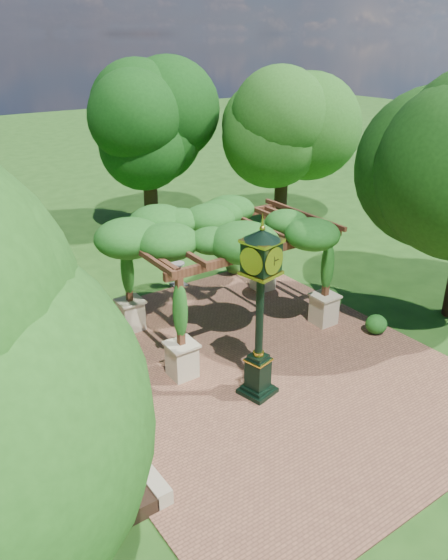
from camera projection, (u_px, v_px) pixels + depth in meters
ground at (277, 384)px, 14.87m from camera, size 120.00×120.00×0.00m
brick_plaza at (254, 367)px, 15.60m from camera, size 10.00×12.00×0.04m
border_wall at (113, 433)px, 12.74m from camera, size 0.35×5.00×0.40m
flower_bed at (76, 449)px, 12.27m from camera, size 1.50×5.00×0.36m
pedestal_clock at (260, 300)px, 13.33m from camera, size 1.10×1.10×4.66m
pergola at (229, 234)px, 16.48m from camera, size 6.26×3.99×3.91m
sundial at (178, 276)px, 20.50m from camera, size 0.53×0.53×0.94m
shrub_front at (376, 324)px, 17.23m from camera, size 0.73×0.73×0.61m
shrub_mid at (329, 300)px, 18.62m from camera, size 1.08×1.08×0.79m
shrub_back at (234, 266)px, 21.56m from camera, size 0.77×0.77×0.57m
tree_north at (147, 132)px, 24.80m from camera, size 4.49×4.49×6.75m
tree_east_far at (284, 111)px, 25.16m from camera, size 4.73×4.73×7.93m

